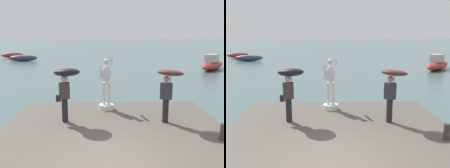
% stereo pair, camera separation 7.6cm
% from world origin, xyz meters
% --- Properties ---
extents(ground_plane, '(400.00, 400.00, 0.00)m').
position_xyz_m(ground_plane, '(0.00, 40.00, 0.00)').
color(ground_plane, '#4C666B').
extents(pier, '(7.78, 9.05, 0.40)m').
position_xyz_m(pier, '(0.00, 1.53, 0.20)').
color(pier, '#564F47').
rests_on(pier, ground).
extents(statue_white_figure, '(0.65, 0.89, 2.23)m').
position_xyz_m(statue_white_figure, '(-0.29, 4.80, 1.27)').
color(statue_white_figure, silver).
rests_on(statue_white_figure, pier).
extents(onlooker_left, '(1.15, 1.18, 2.06)m').
position_xyz_m(onlooker_left, '(-1.72, 3.17, 1.96)').
color(onlooker_left, black).
rests_on(onlooker_left, pier).
extents(onlooker_right, '(1.32, 1.33, 2.02)m').
position_xyz_m(onlooker_right, '(2.00, 3.03, 1.91)').
color(onlooker_right, black).
rests_on(onlooker_right, pier).
extents(mooring_bollard, '(0.19, 0.19, 0.51)m').
position_xyz_m(mooring_bollard, '(3.37, 1.39, 0.66)').
color(mooring_bollard, '#38332D').
rests_on(mooring_bollard, pier).
extents(boat_near, '(4.46, 5.28, 1.64)m').
position_xyz_m(boat_near, '(10.46, 21.07, 0.57)').
color(boat_near, '#9E2D28').
rests_on(boat_near, ground).
extents(boat_mid, '(3.50, 2.50, 0.77)m').
position_xyz_m(boat_mid, '(-16.37, 36.70, 0.39)').
color(boat_mid, '#9E2D28').
rests_on(boat_mid, ground).
extents(boat_far, '(3.98, 1.80, 0.86)m').
position_xyz_m(boat_far, '(-12.44, 30.27, 0.43)').
color(boat_far, '#2D384C').
rests_on(boat_far, ground).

